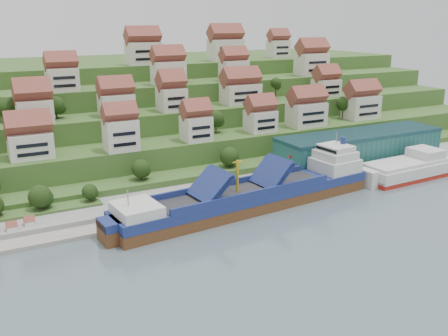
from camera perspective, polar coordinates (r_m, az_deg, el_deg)
ground at (r=132.59m, az=3.26°, el=-4.79°), size 300.00×300.00×0.00m
quay at (r=154.35m, az=6.79°, el=-1.31°), size 180.00×14.00×2.20m
pebble_beach at (r=127.10m, az=-23.05°, el=-6.92°), size 45.00×20.00×1.00m
hillside at (r=221.89m, az=-10.63°, el=6.60°), size 260.00×128.00×31.00m
hillside_village at (r=179.60m, az=-5.95°, el=8.79°), size 160.93×64.49×28.97m
hillside_trees at (r=161.64m, az=-8.26°, el=5.11°), size 141.92×62.90×31.84m
warehouse at (r=173.68m, az=15.25°, el=2.35°), size 60.00×15.00×10.00m
flagpole at (r=147.70m, az=7.35°, el=0.19°), size 1.28×0.16×8.00m
beach_huts at (r=125.27m, az=-23.99°, el=-6.58°), size 14.40×3.70×2.20m
cargo_ship at (r=133.47m, az=3.64°, el=-3.18°), size 76.12×18.52×16.68m
second_ship at (r=168.68m, az=20.34°, el=-0.10°), size 32.30×13.05×9.24m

